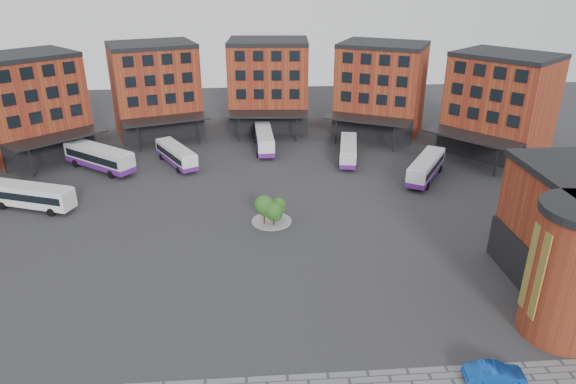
{
  "coord_description": "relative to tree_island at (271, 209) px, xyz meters",
  "views": [
    {
      "loc": [
        0.04,
        -37.99,
        25.69
      ],
      "look_at": [
        3.71,
        10.85,
        4.0
      ],
      "focal_mm": 32.0,
      "sensor_mm": 36.0,
      "label": 1
    }
  ],
  "objects": [
    {
      "name": "bus_a",
      "position": [
        -27.15,
        5.88,
        -0.05
      ],
      "size": [
        10.42,
        5.63,
        2.89
      ],
      "rotation": [
        0.0,
        0.0,
        1.23
      ],
      "color": "white",
      "rests_on": "ground"
    },
    {
      "name": "ground",
      "position": [
        -1.92,
        -11.5,
        -1.77
      ],
      "size": [
        160.0,
        160.0,
        0.0
      ],
      "primitive_type": "plane",
      "color": "#28282B",
      "rests_on": "ground"
    },
    {
      "name": "bus_c",
      "position": [
        -12.39,
        18.99,
        -0.27
      ],
      "size": [
        6.79,
        9.64,
        2.76
      ],
      "rotation": [
        0.0,
        0.0,
        0.52
      ],
      "color": "white",
      "rests_on": "ground"
    },
    {
      "name": "bus_b",
      "position": [
        -22.6,
        17.87,
        0.01
      ],
      "size": [
        10.81,
        9.2,
        3.27
      ],
      "rotation": [
        0.0,
        0.0,
        0.91
      ],
      "color": "silver",
      "rests_on": "ground"
    },
    {
      "name": "bus_e",
      "position": [
        11.87,
        18.95,
        -0.26
      ],
      "size": [
        4.12,
        10.13,
        2.78
      ],
      "rotation": [
        0.0,
        0.0,
        -0.19
      ],
      "color": "silver",
      "rests_on": "ground"
    },
    {
      "name": "tree_island",
      "position": [
        0.0,
        0.0,
        0.0
      ],
      "size": [
        4.4,
        4.4,
        3.4
      ],
      "color": "gray",
      "rests_on": "ground"
    },
    {
      "name": "main_building",
      "position": [
        -6.7,
        26.75,
        5.46
      ],
      "size": [
        94.14,
        42.48,
        14.6
      ],
      "color": "brown",
      "rests_on": "ground"
    },
    {
      "name": "blue_car",
      "position": [
        13.89,
        -24.19,
        -1.1
      ],
      "size": [
        4.15,
        1.7,
        1.34
      ],
      "primitive_type": "imported",
      "rotation": [
        0.0,
        0.0,
        1.5
      ],
      "color": "#0B3A98",
      "rests_on": "ground"
    },
    {
      "name": "bus_f",
      "position": [
        20.72,
        11.32,
        -0.16
      ],
      "size": [
        7.68,
        10.16,
        2.96
      ],
      "rotation": [
        0.0,
        0.0,
        -0.57
      ],
      "color": "white",
      "rests_on": "ground"
    },
    {
      "name": "bus_d",
      "position": [
        0.08,
        24.58,
        -0.16
      ],
      "size": [
        2.9,
        10.58,
        2.96
      ],
      "rotation": [
        0.0,
        0.0,
        0.03
      ],
      "color": "white",
      "rests_on": "ground"
    }
  ]
}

